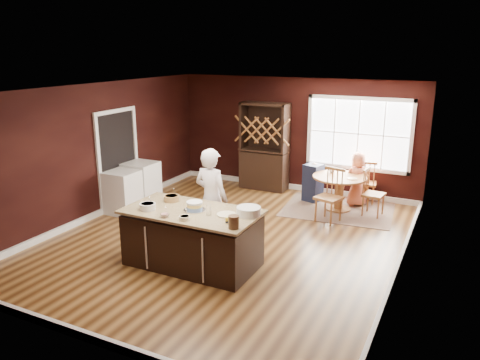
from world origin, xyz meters
name	(u,v)px	position (x,y,z in m)	size (l,w,h in m)	color
room_shell	(228,167)	(0.00, 0.00, 1.35)	(7.00, 7.00, 7.00)	brown
window	(358,134)	(1.50, 3.47, 1.50)	(2.36, 0.10, 1.66)	white
doorway	(118,161)	(-2.97, 0.60, 1.02)	(0.08, 1.26, 2.13)	white
kitchen_island	(192,239)	(-0.02, -1.17, 0.44)	(2.13, 1.11, 0.92)	black
dining_table	(339,186)	(1.39, 2.46, 0.53)	(1.14, 1.14, 0.75)	brown
baker	(211,199)	(-0.09, -0.42, 0.88)	(0.65, 0.42, 1.77)	silver
layer_cake	(195,206)	(0.01, -1.14, 0.99)	(0.35, 0.35, 0.14)	silver
bowl_blue	(148,206)	(-0.67, -1.43, 0.97)	(0.26, 0.26, 0.10)	white
bowl_yellow	(172,198)	(-0.57, -0.92, 0.97)	(0.25, 0.25, 0.10)	#A2753D
bowl_pink	(165,215)	(-0.23, -1.59, 0.95)	(0.14, 0.14, 0.05)	silver
bowl_olive	(185,218)	(0.10, -1.56, 0.95)	(0.16, 0.16, 0.06)	#EFE5C3
drinking_glass	(209,210)	(0.32, -1.23, 1.00)	(0.08, 0.08, 0.16)	silver
dinner_plate	(226,215)	(0.56, -1.11, 0.93)	(0.30, 0.30, 0.02)	beige
white_tub	(249,211)	(0.86, -0.96, 0.98)	(0.37, 0.37, 0.13)	white
stoneware_crock	(234,222)	(0.90, -1.54, 1.01)	(0.16, 0.16, 0.19)	brown
toy_figurine	(227,220)	(0.72, -1.40, 0.96)	(0.05, 0.05, 0.09)	yellow
rug	(338,209)	(1.39, 2.46, 0.01)	(2.27, 1.75, 0.01)	brown
chair_east	(374,192)	(2.12, 2.43, 0.50)	(0.42, 0.40, 1.00)	brown
chair_south	(329,195)	(1.38, 1.67, 0.55)	(0.46, 0.44, 1.10)	brown
chair_north	(367,181)	(1.81, 3.19, 0.50)	(0.42, 0.40, 1.00)	brown
seated_woman	(357,179)	(1.65, 2.94, 0.60)	(0.58, 0.38, 1.19)	#D77654
high_chair	(313,182)	(0.70, 2.80, 0.44)	(0.36, 0.36, 0.89)	#141C34
toddler	(311,166)	(0.64, 2.81, 0.81)	(0.18, 0.14, 0.26)	#8CA5BF
table_plate	(352,179)	(1.67, 2.36, 0.76)	(0.21, 0.21, 0.02)	beige
table_cup	(332,171)	(1.16, 2.66, 0.80)	(0.12, 0.12, 0.10)	white
hutch	(264,146)	(-0.68, 3.22, 1.06)	(1.15, 0.48, 2.11)	#3E2215
washer	(123,192)	(-2.64, 0.28, 0.45)	(0.62, 0.60, 0.90)	silver
dryer	(142,183)	(-2.64, 0.92, 0.47)	(0.65, 0.63, 0.94)	white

